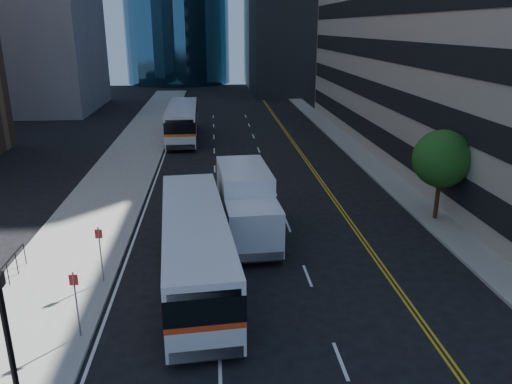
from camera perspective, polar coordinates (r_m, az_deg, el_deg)
ground at (r=20.86m, az=5.54°, el=-12.12°), size 160.00×160.00×0.00m
sidewalk_west at (r=44.48m, az=-13.87°, el=4.19°), size 5.00×90.00×0.15m
sidewalk_east at (r=45.67m, az=11.14°, el=4.75°), size 2.00×90.00×0.15m
street_tree at (r=29.36m, az=20.48°, el=3.57°), size 3.20×3.20×5.10m
lamp_post at (r=15.08m, az=-26.43°, el=-15.07°), size 0.28×0.28×4.56m
bus_front at (r=21.50m, az=-6.96°, el=-6.11°), size 3.61×12.22×3.11m
bus_rear at (r=49.97m, az=-8.40°, el=8.04°), size 2.95×12.60×3.24m
box_truck at (r=25.82m, az=-1.10°, el=-1.31°), size 2.98×7.53×3.53m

